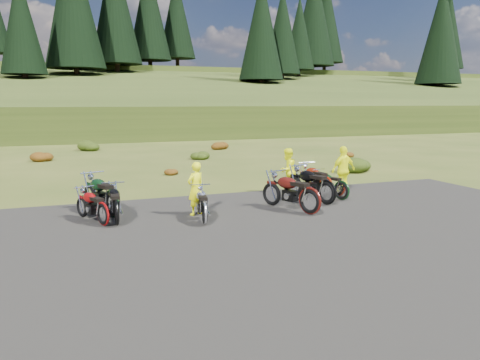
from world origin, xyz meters
name	(u,v)px	position (x,y,z in m)	size (l,w,h in m)	color
ground	(251,221)	(0.00, 0.00, 0.00)	(300.00, 300.00, 0.00)	#3A4C19
gravel_pad	(281,240)	(0.00, -2.00, 0.00)	(20.00, 12.00, 0.04)	black
hill_slope	(106,129)	(0.00, 50.00, 0.00)	(300.00, 46.00, 3.00)	#334316
hill_plateau	(86,116)	(0.00, 110.00, 0.00)	(300.00, 90.00, 9.17)	#334316
conifer_21	(21,22)	(-9.00, 50.00, 12.56)	(5.28, 5.28, 14.00)	black
conifer_23	(115,5)	(3.00, 62.00, 17.47)	(7.48, 7.48, 19.00)	black
conifer_24	(149,10)	(9.00, 68.00, 18.16)	(7.04, 7.04, 18.00)	black
conifer_25	(177,16)	(15.00, 74.00, 18.66)	(6.60, 6.60, 17.00)	black
conifer_26	(261,27)	(21.00, 49.00, 13.37)	(6.16, 6.16, 16.00)	black
conifer_27	(282,31)	(27.00, 55.00, 14.06)	(5.72, 5.72, 15.00)	black
conifer_28	(299,33)	(33.00, 61.00, 14.76)	(5.28, 5.28, 14.00)	black
conifer_29	(314,16)	(39.00, 67.00, 18.97)	(7.92, 7.92, 20.00)	black
conifer_30	(326,19)	(45.00, 73.00, 19.66)	(7.48, 7.48, 19.00)	black
conifer_31	(441,32)	(51.00, 48.00, 14.18)	(7.04, 7.04, 18.00)	black
conifer_32	(443,34)	(57.00, 54.00, 14.87)	(6.60, 6.60, 17.00)	black
conifer_33	(444,36)	(63.00, 60.00, 15.56)	(6.16, 6.16, 16.00)	black
conifer_34	(445,38)	(69.00, 66.00, 16.26)	(5.72, 5.72, 15.00)	black
conifer_35	(447,39)	(75.00, 72.00, 16.95)	(5.28, 5.28, 14.00)	black
conifer_36	(448,30)	(81.00, 78.00, 20.16)	(7.92, 7.92, 20.00)	black
shrub_2	(41,155)	(-6.20, 16.60, 0.38)	(1.30, 1.30, 0.77)	maroon
shrub_3	(90,144)	(-3.30, 21.90, 0.46)	(1.56, 1.56, 0.92)	#1D360D
shrub_4	(170,170)	(-0.40, 9.20, 0.23)	(0.77, 0.77, 0.45)	maroon
shrub_5	(199,154)	(2.50, 14.50, 0.31)	(1.03, 1.03, 0.61)	#1D360D
shrub_6	(219,144)	(5.40, 19.80, 0.38)	(1.30, 1.30, 0.77)	maroon
shrub_7	(356,162)	(8.30, 7.10, 0.46)	(1.56, 1.56, 0.92)	#1D360D
shrub_8	(346,154)	(11.20, 12.40, 0.23)	(0.77, 0.77, 0.45)	maroon
motorcycle_0	(117,226)	(-3.65, 0.71, 0.00)	(1.99, 0.66, 1.04)	black
motorcycle_1	(104,227)	(-4.00, 0.81, 0.00)	(1.86, 0.62, 0.97)	maroon
motorcycle_2	(113,218)	(-3.67, 1.68, 0.00)	(2.34, 0.78, 1.22)	black
motorcycle_3	(205,226)	(-1.39, -0.05, 0.00)	(1.86, 0.62, 0.97)	silver
motorcycle_4	(310,215)	(1.89, 0.00, 0.00)	(2.34, 0.78, 1.23)	#4C100C
motorcycle_5	(326,205)	(3.06, 1.01, 0.00)	(2.31, 0.77, 1.21)	black
motorcycle_6	(326,200)	(3.53, 1.83, 0.00)	(2.23, 0.74, 1.17)	maroon
motorcycle_7	(341,201)	(3.93, 1.48, 0.00)	(1.87, 0.62, 0.98)	black
person_middle	(196,190)	(-1.31, 1.16, 0.79)	(0.58, 0.38, 1.58)	#F4FB0D
person_right_a	(287,171)	(2.81, 3.43, 0.82)	(0.80, 0.62, 1.64)	#F4FB0D
person_right_b	(343,171)	(4.60, 2.44, 0.87)	(1.02, 0.43, 1.75)	#F4FB0D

